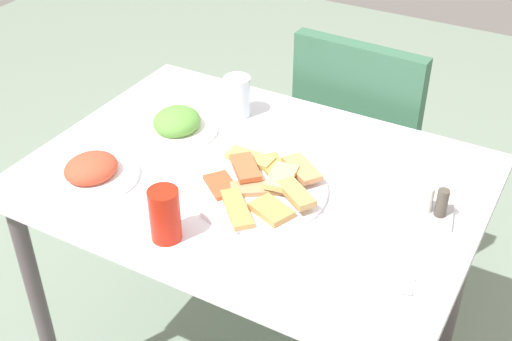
# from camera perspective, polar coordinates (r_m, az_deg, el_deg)

# --- Properties ---
(dining_table) EXTENTS (1.08, 0.78, 0.75)m
(dining_table) POSITION_cam_1_polar(r_m,az_deg,el_deg) (1.67, -0.16, -2.86)
(dining_table) COLOR white
(dining_table) RESTS_ON ground_plane
(dining_chair) EXTENTS (0.44, 0.44, 0.90)m
(dining_chair) POSITION_cam_1_polar(r_m,az_deg,el_deg) (2.19, 9.21, 2.08)
(dining_chair) COLOR #37684C
(dining_chair) RESTS_ON ground_plane
(pide_platter) EXTENTS (0.32, 0.33, 0.05)m
(pide_platter) POSITION_cam_1_polar(r_m,az_deg,el_deg) (1.55, 0.42, -1.38)
(pide_platter) COLOR white
(pide_platter) RESTS_ON dining_table
(salad_plate_greens) EXTENTS (0.23, 0.23, 0.06)m
(salad_plate_greens) POSITION_cam_1_polar(r_m,az_deg,el_deg) (1.64, -13.86, -0.02)
(salad_plate_greens) COLOR white
(salad_plate_greens) RESTS_ON dining_table
(salad_plate_rice) EXTENTS (0.22, 0.22, 0.07)m
(salad_plate_rice) POSITION_cam_1_polar(r_m,az_deg,el_deg) (1.79, -6.76, 4.02)
(salad_plate_rice) COLOR white
(salad_plate_rice) RESTS_ON dining_table
(soda_can) EXTENTS (0.09, 0.09, 0.12)m
(soda_can) POSITION_cam_1_polar(r_m,az_deg,el_deg) (1.41, -7.79, -3.76)
(soda_can) COLOR red
(soda_can) RESTS_ON dining_table
(drinking_glass) EXTENTS (0.07, 0.07, 0.11)m
(drinking_glass) POSITION_cam_1_polar(r_m,az_deg,el_deg) (1.83, -1.61, 6.35)
(drinking_glass) COLOR silver
(drinking_glass) RESTS_ON dining_table
(paper_napkin) EXTENTS (0.15, 0.15, 0.00)m
(paper_napkin) POSITION_cam_1_polar(r_m,az_deg,el_deg) (1.35, 9.76, -9.22)
(paper_napkin) COLOR white
(paper_napkin) RESTS_ON dining_table
(fork) EXTENTS (0.17, 0.07, 0.00)m
(fork) POSITION_cam_1_polar(r_m,az_deg,el_deg) (1.34, 9.50, -9.58)
(fork) COLOR silver
(fork) RESTS_ON paper_napkin
(spoon) EXTENTS (0.15, 0.07, 0.00)m
(spoon) POSITION_cam_1_polar(r_m,az_deg,el_deg) (1.36, 10.05, -8.63)
(spoon) COLOR silver
(spoon) RESTS_ON paper_napkin
(condiment_caddy) EXTENTS (0.11, 0.11, 0.08)m
(condiment_caddy) POSITION_cam_1_polar(r_m,az_deg,el_deg) (1.52, 14.90, -3.13)
(condiment_caddy) COLOR #B2B2B7
(condiment_caddy) RESTS_ON dining_table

